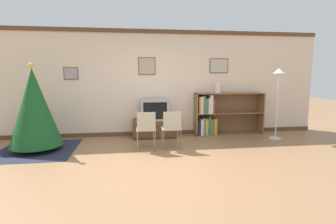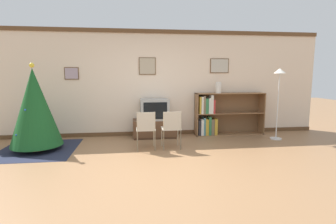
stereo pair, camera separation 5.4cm
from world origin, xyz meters
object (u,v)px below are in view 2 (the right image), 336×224
(folding_chair_left, at_px, (146,128))
(standing_lamp, at_px, (279,85))
(christmas_tree, at_px, (35,107))
(television, at_px, (155,109))
(vase, at_px, (218,88))
(tv_console, at_px, (155,128))
(folding_chair_right, at_px, (172,127))
(bookshelf, at_px, (216,115))

(folding_chair_left, relative_size, standing_lamp, 0.48)
(christmas_tree, distance_m, folding_chair_left, 2.33)
(television, height_order, vase, vase)
(tv_console, bearing_deg, vase, 1.18)
(folding_chair_right, height_order, bookshelf, bookshelf)
(television, relative_size, bookshelf, 0.38)
(standing_lamp, bearing_deg, tv_console, 168.90)
(tv_console, relative_size, standing_lamp, 0.63)
(bookshelf, bearing_deg, folding_chair_left, -147.99)
(standing_lamp, bearing_deg, television, 168.95)
(vase, relative_size, standing_lamp, 0.16)
(tv_console, height_order, standing_lamp, standing_lamp)
(christmas_tree, relative_size, folding_chair_left, 2.20)
(vase, bearing_deg, folding_chair_left, -149.38)
(christmas_tree, height_order, bookshelf, christmas_tree)
(tv_console, xyz_separation_m, standing_lamp, (2.95, -0.58, 1.10))
(tv_console, xyz_separation_m, bookshelf, (1.64, 0.09, 0.28))
(tv_console, height_order, bookshelf, bookshelf)
(folding_chair_left, distance_m, bookshelf, 2.25)
(folding_chair_left, xyz_separation_m, vase, (1.92, 1.14, 0.77))
(television, bearing_deg, vase, 1.26)
(television, xyz_separation_m, bookshelf, (1.64, 0.09, -0.20))
(christmas_tree, height_order, vase, christmas_tree)
(folding_chair_right, bearing_deg, folding_chair_left, 180.00)
(television, bearing_deg, standing_lamp, -11.05)
(television, distance_m, folding_chair_right, 1.16)
(folding_chair_right, relative_size, bookshelf, 0.45)
(tv_console, xyz_separation_m, folding_chair_right, (0.27, -1.10, 0.24))
(christmas_tree, xyz_separation_m, tv_console, (2.54, 0.80, -0.68))
(folding_chair_left, height_order, bookshelf, bookshelf)
(christmas_tree, bearing_deg, standing_lamp, 2.34)
(christmas_tree, distance_m, vase, 4.29)
(christmas_tree, height_order, folding_chair_right, christmas_tree)
(folding_chair_right, bearing_deg, bookshelf, 41.13)
(television, height_order, standing_lamp, standing_lamp)
(folding_chair_right, bearing_deg, standing_lamp, 11.09)
(bookshelf, distance_m, vase, 0.74)
(christmas_tree, relative_size, television, 2.60)
(tv_console, relative_size, folding_chair_left, 1.32)
(tv_console, bearing_deg, folding_chair_left, -103.79)
(folding_chair_right, bearing_deg, tv_console, 103.79)
(bookshelf, height_order, standing_lamp, standing_lamp)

